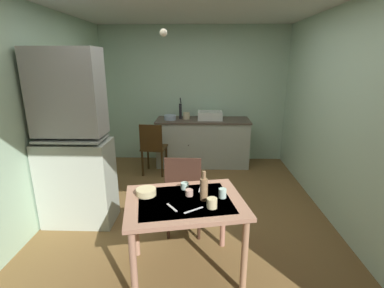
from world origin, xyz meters
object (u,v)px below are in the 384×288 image
at_px(dining_table, 185,211).
at_px(chair_far_side, 184,193).
at_px(teacup_mint, 185,186).
at_px(glass_bottle, 204,189).
at_px(chair_by_counter, 153,147).
at_px(mixing_bowl_counter, 170,117).
at_px(serving_bowl_wide, 146,192).
at_px(sink_basin, 210,115).
at_px(hand_pump, 180,110).
at_px(hutch_cabinet, 74,147).

relative_size(dining_table, chair_far_side, 1.20).
bearing_deg(chair_far_side, teacup_mint, -85.22).
bearing_deg(glass_bottle, chair_by_counter, 109.60).
height_order(mixing_bowl_counter, glass_bottle, glass_bottle).
relative_size(chair_far_side, glass_bottle, 3.55).
xyz_separation_m(chair_far_side, serving_bowl_wide, (-0.31, -0.52, 0.27)).
relative_size(serving_bowl_wide, teacup_mint, 2.42).
height_order(chair_far_side, teacup_mint, chair_far_side).
xyz_separation_m(sink_basin, teacup_mint, (-0.31, -2.67, -0.17)).
distance_m(chair_far_side, teacup_mint, 0.47).
bearing_deg(chair_by_counter, hand_pump, 53.89).
bearing_deg(mixing_bowl_counter, hutch_cabinet, -114.05).
xyz_separation_m(hutch_cabinet, sink_basin, (1.62, 2.06, -0.01)).
height_order(chair_by_counter, glass_bottle, glass_bottle).
bearing_deg(chair_by_counter, mixing_bowl_counter, 63.47).
relative_size(mixing_bowl_counter, dining_table, 0.19).
relative_size(hutch_cabinet, chair_far_side, 2.14).
bearing_deg(hutch_cabinet, hand_pump, 62.85).
bearing_deg(sink_basin, glass_bottle, -92.65).
bearing_deg(chair_by_counter, sink_basin, 29.11).
height_order(hand_pump, glass_bottle, hand_pump).
bearing_deg(chair_by_counter, teacup_mint, -72.81).
relative_size(hand_pump, dining_table, 0.34).
height_order(hutch_cabinet, dining_table, hutch_cabinet).
distance_m(chair_far_side, chair_by_counter, 1.85).
height_order(chair_far_side, chair_by_counter, chair_far_side).
bearing_deg(mixing_bowl_counter, glass_bottle, -78.24).
distance_m(mixing_bowl_counter, chair_far_side, 2.30).
xyz_separation_m(serving_bowl_wide, glass_bottle, (0.52, -0.08, 0.08)).
xyz_separation_m(sink_basin, chair_by_counter, (-0.97, -0.54, -0.45)).
bearing_deg(serving_bowl_wide, glass_bottle, -9.21).
bearing_deg(teacup_mint, dining_table, -86.76).
relative_size(mixing_bowl_counter, serving_bowl_wide, 1.20).
height_order(sink_basin, glass_bottle, sink_basin).
bearing_deg(mixing_bowl_counter, chair_far_side, -80.32).
bearing_deg(hutch_cabinet, chair_far_side, -10.10).
xyz_separation_m(sink_basin, mixing_bowl_counter, (-0.73, -0.05, -0.03)).
bearing_deg(teacup_mint, hutch_cabinet, 154.89).
distance_m(serving_bowl_wide, glass_bottle, 0.53).
bearing_deg(teacup_mint, chair_far_side, 94.78).
bearing_deg(chair_far_side, chair_by_counter, 109.76).
distance_m(dining_table, glass_bottle, 0.27).
relative_size(chair_far_side, serving_bowl_wide, 5.32).
height_order(mixing_bowl_counter, teacup_mint, mixing_bowl_counter).
height_order(hutch_cabinet, teacup_mint, hutch_cabinet).
distance_m(hutch_cabinet, chair_by_counter, 1.72).
relative_size(sink_basin, hand_pump, 1.13).
xyz_separation_m(mixing_bowl_counter, serving_bowl_wide, (0.07, -2.76, -0.14)).
height_order(hutch_cabinet, chair_far_side, hutch_cabinet).
height_order(mixing_bowl_counter, serving_bowl_wide, mixing_bowl_counter).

